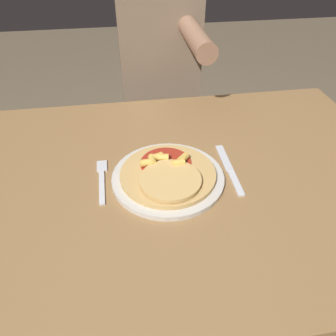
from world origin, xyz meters
The scene contains 7 objects.
ground_plane centered at (0.00, 0.00, 0.00)m, with size 8.00×8.00×0.00m, color brown.
dining_table centered at (0.00, 0.00, 0.63)m, with size 1.29×0.90×0.72m.
plate centered at (-0.03, -0.01, 0.73)m, with size 0.30×0.30×0.01m.
pizza centered at (-0.03, -0.01, 0.75)m, with size 0.25×0.25×0.04m.
fork centered at (-0.21, 0.02, 0.72)m, with size 0.03×0.18×0.00m.
knife centered at (0.14, 0.00, 0.72)m, with size 0.02×0.22×0.00m.
person_diner centered at (0.04, 0.69, 0.74)m, with size 0.32×0.52×1.28m.
Camera 1 is at (-0.13, -0.66, 1.30)m, focal length 35.00 mm.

